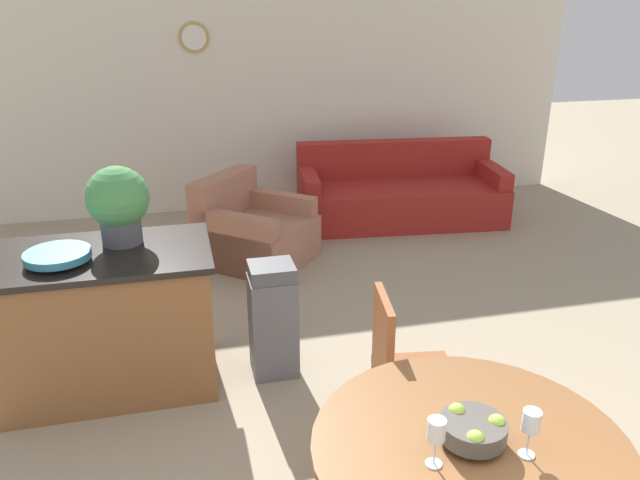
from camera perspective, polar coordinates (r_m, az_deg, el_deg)
The scene contains 12 objects.
wall_back at distance 7.19m, azimuth -7.96°, elevation 13.38°, with size 8.00×0.09×2.70m.
dining_table at distance 2.73m, azimuth 13.36°, elevation -20.27°, with size 1.26×1.26×0.72m.
dining_chair_far_side at distance 3.40m, azimuth 7.62°, elevation -11.42°, with size 0.48×0.48×0.93m.
fruit_bowl at distance 2.59m, azimuth 13.86°, elevation -16.43°, with size 0.26×0.26×0.13m.
wine_glass_left at distance 2.41m, azimuth 10.59°, elevation -16.86°, with size 0.07×0.07×0.20m.
wine_glass_right at distance 2.54m, azimuth 18.74°, elevation -15.56°, with size 0.07×0.07×0.20m.
kitchen_island at distance 4.13m, azimuth -18.96°, elevation -6.98°, with size 1.34×0.78×0.92m.
teal_bowl at distance 3.87m, azimuth -22.87°, elevation -1.31°, with size 0.37×0.37×0.07m.
potted_plant at distance 3.97m, azimuth -17.98°, elevation 3.31°, with size 0.38×0.38×0.48m.
trash_bin at distance 4.09m, azimuth -4.32°, elevation -7.29°, with size 0.30×0.27×0.78m.
couch at distance 6.96m, azimuth 7.26°, elevation 4.12°, with size 2.28×1.14×0.82m.
armchair at distance 5.86m, azimuth -6.17°, elevation 0.67°, with size 1.24×1.23×0.80m.
Camera 1 is at (-0.71, -0.91, 2.36)m, focal length 35.00 mm.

